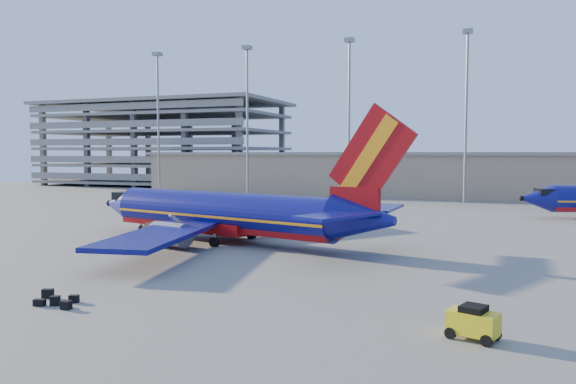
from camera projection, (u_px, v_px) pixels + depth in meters
name	position (u px, v px, depth m)	size (l,w,h in m)	color
ground	(280.00, 236.00, 56.52)	(220.00, 220.00, 0.00)	slate
terminal_building	(441.00, 174.00, 106.75)	(122.00, 16.00, 8.50)	gray
parking_garage	(164.00, 140.00, 146.73)	(62.00, 32.00, 21.40)	slate
light_mast_row	(406.00, 99.00, 96.41)	(101.60, 1.60, 28.65)	gray
aircraft_main	(228.00, 214.00, 52.46)	(35.46, 33.69, 12.21)	navy
baggage_tug	(473.00, 322.00, 25.08)	(2.46, 1.92, 1.55)	yellow
luggage_pile	(56.00, 300.00, 31.04)	(3.31, 1.98, 0.53)	black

